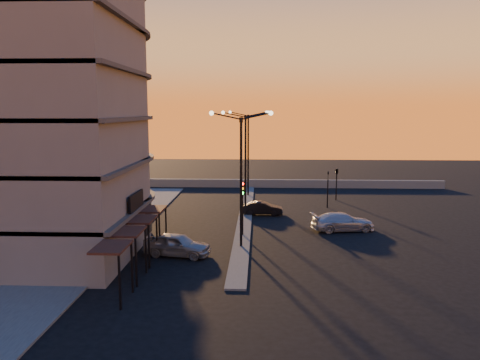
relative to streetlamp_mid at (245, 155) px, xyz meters
name	(u,v)px	position (x,y,z in m)	size (l,w,h in m)	color
ground	(241,248)	(0.00, -10.00, -5.59)	(120.00, 120.00, 0.00)	black
sidewalk_west	(111,231)	(-10.50, -6.00, -5.53)	(5.00, 40.00, 0.12)	#4A4B48
median	(245,215)	(0.00, 0.00, -5.53)	(1.20, 36.00, 0.12)	#4A4B48
parapet	(265,184)	(2.00, 16.00, -5.09)	(44.00, 0.50, 1.00)	slate
building	(35,75)	(-14.00, -9.97, 6.32)	(14.35, 17.08, 25.00)	slate
streetlamp_near	(241,169)	(0.00, -10.00, 0.00)	(4.32, 0.32, 9.51)	black
streetlamp_mid	(245,155)	(0.00, 0.00, 0.00)	(4.32, 0.32, 9.51)	black
streetlamp_far	(248,146)	(0.00, 10.00, 0.00)	(4.32, 0.32, 9.51)	black
traffic_light_main	(243,199)	(0.00, -7.13, -2.70)	(0.28, 0.44, 4.25)	black
signal_east_a	(328,188)	(8.00, 4.00, -3.66)	(0.13, 0.16, 3.60)	black
signal_east_b	(337,171)	(9.50, 8.00, -2.49)	(0.42, 1.99, 3.60)	black
car_hatchback	(177,245)	(-4.15, -12.04, -4.84)	(1.79, 4.44, 1.51)	#989B9F
car_sedan	(262,208)	(1.54, 0.50, -4.97)	(1.31, 3.76, 1.24)	black
car_wagon	(343,222)	(7.95, -4.96, -4.87)	(2.03, 5.00, 1.45)	#B5B7BD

